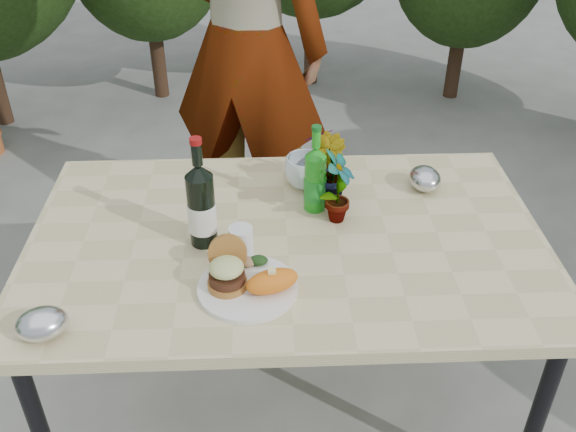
{
  "coord_description": "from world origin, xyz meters",
  "views": [
    {
      "loc": [
        -0.06,
        -1.6,
        1.93
      ],
      "look_at": [
        0.0,
        -0.08,
        0.88
      ],
      "focal_mm": 40.0,
      "sensor_mm": 36.0,
      "label": 1
    }
  ],
  "objects_px": {
    "patio_table": "(287,251)",
    "wine_bottle": "(201,206)",
    "person": "(245,47)",
    "dinner_plate": "(248,288)"
  },
  "relations": [
    {
      "from": "dinner_plate",
      "to": "person",
      "type": "distance_m",
      "value": 1.3
    },
    {
      "from": "patio_table",
      "to": "wine_bottle",
      "type": "height_order",
      "value": "wine_bottle"
    },
    {
      "from": "person",
      "to": "patio_table",
      "type": "bearing_deg",
      "value": 116.52
    },
    {
      "from": "patio_table",
      "to": "wine_bottle",
      "type": "xyz_separation_m",
      "value": [
        -0.25,
        -0.02,
        0.19
      ]
    },
    {
      "from": "wine_bottle",
      "to": "person",
      "type": "relative_size",
      "value": 0.18
    },
    {
      "from": "person",
      "to": "wine_bottle",
      "type": "bearing_deg",
      "value": 102.66
    },
    {
      "from": "wine_bottle",
      "to": "dinner_plate",
      "type": "bearing_deg",
      "value": -78.95
    },
    {
      "from": "dinner_plate",
      "to": "patio_table",
      "type": "bearing_deg",
      "value": 64.41
    },
    {
      "from": "dinner_plate",
      "to": "wine_bottle",
      "type": "bearing_deg",
      "value": 120.39
    },
    {
      "from": "patio_table",
      "to": "dinner_plate",
      "type": "bearing_deg",
      "value": -115.59
    }
  ]
}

